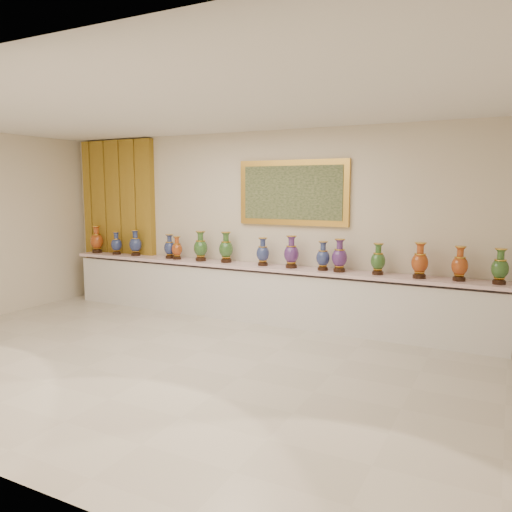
% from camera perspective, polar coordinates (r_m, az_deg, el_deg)
% --- Properties ---
extents(ground, '(8.00, 8.00, 0.00)m').
position_cam_1_polar(ground, '(6.21, -9.27, -12.15)').
color(ground, beige).
rests_on(ground, ground).
extents(room, '(8.00, 8.00, 8.00)m').
position_cam_1_polar(room, '(9.30, -12.82, 4.36)').
color(room, beige).
rests_on(room, ground).
extents(counter, '(7.28, 0.48, 0.90)m').
position_cam_1_polar(counter, '(7.95, 0.42, -4.35)').
color(counter, white).
rests_on(counter, ground).
extents(vase_0, '(0.30, 0.30, 0.51)m').
position_cam_1_polar(vase_0, '(9.82, -17.74, 1.68)').
color(vase_0, black).
rests_on(vase_0, counter).
extents(vase_1, '(0.23, 0.23, 0.42)m').
position_cam_1_polar(vase_1, '(9.48, -15.66, 1.31)').
color(vase_1, black).
rests_on(vase_1, counter).
extents(vase_2, '(0.25, 0.25, 0.47)m').
position_cam_1_polar(vase_2, '(9.22, -13.62, 1.33)').
color(vase_2, black).
rests_on(vase_2, counter).
extents(vase_3, '(0.23, 0.23, 0.42)m').
position_cam_1_polar(vase_3, '(8.74, -9.84, 0.95)').
color(vase_3, black).
rests_on(vase_3, counter).
extents(vase_4, '(0.23, 0.23, 0.39)m').
position_cam_1_polar(vase_4, '(8.60, -9.02, 0.80)').
color(vase_4, black).
rests_on(vase_4, counter).
extents(vase_5, '(0.29, 0.29, 0.50)m').
position_cam_1_polar(vase_5, '(8.35, -6.34, 0.96)').
color(vase_5, black).
rests_on(vase_5, counter).
extents(vase_6, '(0.30, 0.30, 0.50)m').
position_cam_1_polar(vase_6, '(8.15, -3.44, 0.83)').
color(vase_6, black).
rests_on(vase_6, counter).
extents(vase_7, '(0.25, 0.25, 0.44)m').
position_cam_1_polar(vase_7, '(7.80, 0.78, 0.34)').
color(vase_7, black).
rests_on(vase_7, counter).
extents(vase_8, '(0.26, 0.26, 0.49)m').
position_cam_1_polar(vase_8, '(7.59, 4.07, 0.29)').
color(vase_8, black).
rests_on(vase_8, counter).
extents(vase_9, '(0.22, 0.22, 0.43)m').
position_cam_1_polar(vase_9, '(7.41, 7.66, -0.16)').
color(vase_9, black).
rests_on(vase_9, counter).
extents(vase_10, '(0.28, 0.28, 0.48)m').
position_cam_1_polar(vase_10, '(7.30, 9.53, -0.13)').
color(vase_10, black).
rests_on(vase_10, counter).
extents(vase_11, '(0.21, 0.21, 0.44)m').
position_cam_1_polar(vase_11, '(7.19, 13.77, -0.51)').
color(vase_11, black).
rests_on(vase_11, counter).
extents(vase_12, '(0.25, 0.25, 0.49)m').
position_cam_1_polar(vase_12, '(7.05, 18.21, -0.68)').
color(vase_12, black).
rests_on(vase_12, counter).
extents(vase_13, '(0.26, 0.26, 0.46)m').
position_cam_1_polar(vase_13, '(7.04, 22.25, -0.99)').
color(vase_13, black).
rests_on(vase_13, counter).
extents(vase_14, '(0.26, 0.26, 0.45)m').
position_cam_1_polar(vase_14, '(6.99, 26.11, -1.26)').
color(vase_14, black).
rests_on(vase_14, counter).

